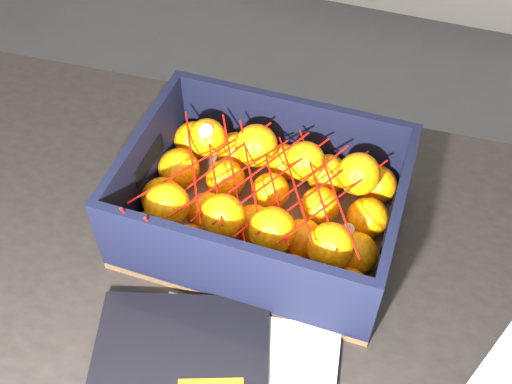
% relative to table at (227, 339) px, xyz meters
% --- Properties ---
extents(table, '(1.25, 0.87, 0.75)m').
position_rel_table_xyz_m(table, '(0.00, 0.00, 0.00)').
color(table, black).
rests_on(table, ground).
extents(produce_crate, '(0.36, 0.27, 0.13)m').
position_rel_table_xyz_m(produce_crate, '(0.01, 0.13, 0.14)').
color(produce_crate, brown).
rests_on(produce_crate, table).
extents(clementine_heap, '(0.34, 0.24, 0.11)m').
position_rel_table_xyz_m(clementine_heap, '(0.01, 0.13, 0.15)').
color(clementine_heap, orange).
rests_on(clementine_heap, produce_crate).
extents(mesh_net, '(0.29, 0.24, 0.09)m').
position_rel_table_xyz_m(mesh_net, '(0.00, 0.12, 0.20)').
color(mesh_net, '#B90D06').
rests_on(mesh_net, clementine_heap).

